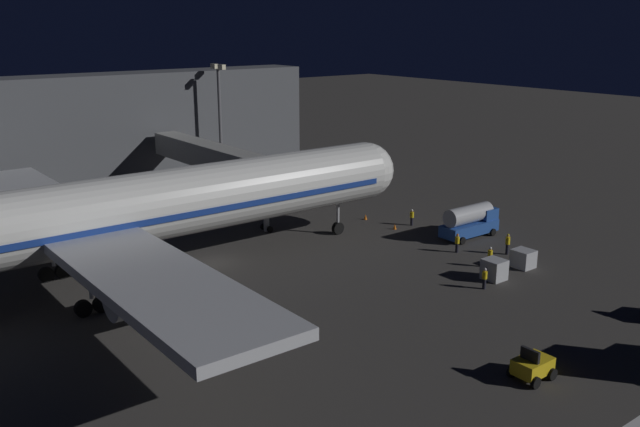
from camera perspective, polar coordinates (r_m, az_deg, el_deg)
ground_plane at (r=59.36m, az=-8.89°, el=-4.11°), size 320.00×320.00×0.00m
airliner_at_gate at (r=53.31m, az=-20.32°, el=-0.72°), size 49.20×64.41×18.92m
jet_bridge at (r=73.06m, az=-8.01°, el=4.41°), size 24.73×3.40×7.38m
apron_floodlight_mast at (r=86.52m, az=-8.32°, el=8.14°), size 2.90×0.50×14.94m
baggage_tug_lead at (r=42.14m, az=17.22°, el=-12.01°), size 1.86×2.27×1.95m
fuel_tanker at (r=66.86m, az=12.40°, el=-0.55°), size 2.46×6.29×3.15m
baggage_container_near_belt at (r=56.56m, az=14.26°, el=-4.52°), size 1.66×1.54×1.66m
baggage_container_mid_row at (r=59.96m, az=16.51°, el=-3.61°), size 1.69×1.54×1.52m
ground_crew_near_nose_gear at (r=69.84m, az=7.63°, el=-0.25°), size 0.40×0.40×1.68m
ground_crew_by_belt_loader at (r=54.35m, az=13.50°, el=-5.18°), size 0.40×0.40×1.71m
ground_crew_marshaller_fwd at (r=62.76m, az=15.31°, el=-2.38°), size 0.40×0.40×1.90m
ground_crew_under_port_wing at (r=62.29m, az=11.32°, el=-2.35°), size 0.40×0.40×1.74m
ground_crew_by_tug at (r=59.17m, az=13.93°, el=-3.44°), size 0.40×0.40×1.79m
traffic_cone_nose_port at (r=68.49m, az=6.23°, el=-1.08°), size 0.36×0.36×0.55m
traffic_cone_nose_starboard at (r=71.59m, az=3.79°, el=-0.29°), size 0.36×0.36×0.55m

